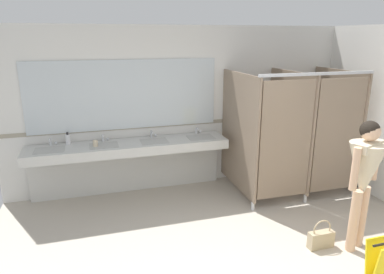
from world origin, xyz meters
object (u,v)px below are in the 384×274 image
object	(u,v)px
handbag	(321,238)
soap_dispenser	(68,139)
paper_cup	(95,143)
wet_floor_sign	(381,271)
person_standing	(365,171)

from	to	relation	value
handbag	soap_dispenser	bearing A→B (deg)	142.40
paper_cup	wet_floor_sign	size ratio (longest dim) A/B	0.15
soap_dispenser	wet_floor_sign	world-z (taller)	soap_dispenser
person_standing	soap_dispenser	xyz separation A→B (m)	(-3.27, 2.33, -0.01)
person_standing	paper_cup	size ratio (longest dim) A/B	16.93
handbag	soap_dispenser	distance (m)	3.73
person_standing	paper_cup	world-z (taller)	person_standing
paper_cup	person_standing	bearing A→B (deg)	-36.20
soap_dispenser	wet_floor_sign	xyz separation A→B (m)	(2.86, -3.11, -0.64)
person_standing	handbag	bearing A→B (deg)	164.01
handbag	person_standing	bearing A→B (deg)	-15.99
person_standing	handbag	xyz separation A→B (m)	(-0.39, 0.11, -0.86)
handbag	paper_cup	world-z (taller)	paper_cup
paper_cup	handbag	bearing A→B (deg)	-38.71
person_standing	handbag	size ratio (longest dim) A/B	4.27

